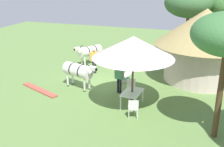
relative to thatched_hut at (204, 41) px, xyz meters
The scene contains 13 objects.
ground_plane 6.34m from the thatched_hut, 64.56° to the right, with size 36.00×36.00×0.00m, color #5E8041.
thatched_hut is the anchor object (origin of this frame).
shade_umbrella 5.61m from the thatched_hut, 32.06° to the right, with size 3.78×3.78×3.43m.
patio_dining_table 5.86m from the thatched_hut, 32.06° to the right, with size 1.39×0.93×0.74m.
patio_chair_east_end 6.71m from the thatched_hut, 23.90° to the right, with size 0.53×0.55×0.90m.
patio_chair_west_end 5.24m from the thatched_hut, 42.80° to the right, with size 0.53×0.55×0.90m.
guest_beside_umbrella 5.48m from the thatched_hut, 49.65° to the right, with size 0.25×0.58×1.62m.
standing_watcher 6.72m from the thatched_hut, 81.66° to the right, with size 0.41×0.52×1.65m.
striped_lounge_chair 5.00m from the thatched_hut, 68.16° to the right, with size 0.92×0.95×0.64m.
zebra_nearest_camera 7.39m from the thatched_hut, 61.01° to the right, with size 1.20×2.29×1.56m.
zebra_by_umbrella 7.70m from the thatched_hut, 95.63° to the right, with size 2.10×1.41×1.48m.
acacia_tree_behind_hut 4.65m from the thatched_hut, 162.90° to the right, with size 3.49×3.49×5.18m.
brick_patio_kerb 9.74m from the thatched_hut, 61.01° to the right, with size 2.80×0.36×0.08m, color #A74C3C.
Camera 1 is at (13.88, 5.32, 5.99)m, focal length 43.99 mm.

